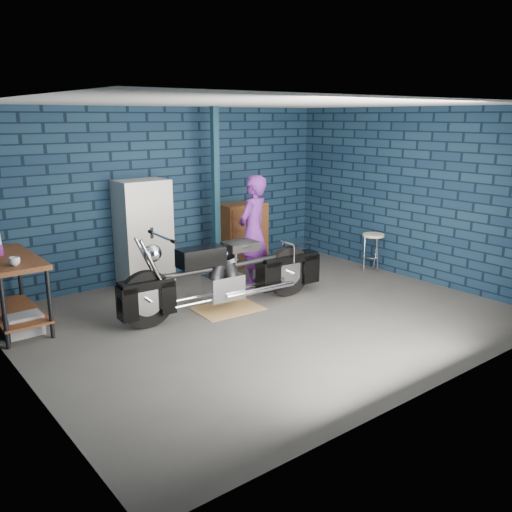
{
  "coord_description": "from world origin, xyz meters",
  "views": [
    {
      "loc": [
        -4.21,
        -5.19,
        2.55
      ],
      "look_at": [
        0.08,
        0.3,
        0.75
      ],
      "focal_mm": 38.0,
      "sensor_mm": 36.0,
      "label": 1
    }
  ],
  "objects": [
    {
      "name": "storage_bin",
      "position": [
        -2.66,
        1.32,
        0.12
      ],
      "size": [
        0.4,
        0.29,
        0.25
      ],
      "primitive_type": "cube",
      "color": "gray",
      "rests_on": "ground"
    },
    {
      "name": "workbench",
      "position": [
        -2.68,
        1.63,
        0.46
      ],
      "size": [
        0.6,
        1.4,
        0.91
      ],
      "primitive_type": "cube",
      "color": "brown",
      "rests_on": "ground"
    },
    {
      "name": "cup_a",
      "position": [
        -2.73,
        1.16,
        0.96
      ],
      "size": [
        0.15,
        0.15,
        0.1
      ],
      "primitive_type": "imported",
      "rotation": [
        0.0,
        0.0,
        -0.25
      ],
      "color": "beige",
      "rests_on": "workbench"
    },
    {
      "name": "support_post",
      "position": [
        0.55,
        1.95,
        1.35
      ],
      "size": [
        0.1,
        0.1,
        2.7
      ],
      "primitive_type": "cube",
      "color": "#132F3D",
      "rests_on": "ground"
    },
    {
      "name": "shop_stool",
      "position": [
        2.78,
        0.57,
        0.32
      ],
      "size": [
        0.44,
        0.44,
        0.65
      ],
      "primitive_type": null,
      "rotation": [
        0.0,
        0.0,
        0.27
      ],
      "color": "beige",
      "rests_on": "ground"
    },
    {
      "name": "room_walls",
      "position": [
        0.0,
        0.55,
        1.9
      ],
      "size": [
        6.02,
        5.01,
        2.71
      ],
      "color": "#102237",
      "rests_on": "ground"
    },
    {
      "name": "person",
      "position": [
        0.73,
        1.21,
        0.85
      ],
      "size": [
        0.73,
        0.62,
        1.7
      ],
      "primitive_type": "imported",
      "rotation": [
        0.0,
        0.0,
        3.55
      ],
      "color": "#5C217C",
      "rests_on": "ground"
    },
    {
      "name": "locker",
      "position": [
        -0.59,
        2.23,
        0.82
      ],
      "size": [
        0.76,
        0.54,
        1.63
      ],
      "primitive_type": "cube",
      "color": "beige",
      "rests_on": "ground"
    },
    {
      "name": "drip_mat",
      "position": [
        -0.22,
        0.55,
        0.0
      ],
      "size": [
        0.91,
        0.71,
        0.01
      ],
      "primitive_type": "cube",
      "rotation": [
        0.0,
        0.0,
        -0.06
      ],
      "color": "#9B7243",
      "rests_on": "ground"
    },
    {
      "name": "tool_chest",
      "position": [
        1.29,
        2.23,
        0.55
      ],
      "size": [
        0.82,
        0.46,
        1.1
      ],
      "primitive_type": "cube",
      "color": "brown",
      "rests_on": "ground"
    },
    {
      "name": "ground",
      "position": [
        0.0,
        0.0,
        0.0
      ],
      "size": [
        6.0,
        6.0,
        0.0
      ],
      "primitive_type": "plane",
      "color": "#444240",
      "rests_on": "ground"
    },
    {
      "name": "motorcycle",
      "position": [
        -0.22,
        0.55,
        0.57
      ],
      "size": [
        2.64,
        0.87,
        1.15
      ],
      "primitive_type": null,
      "rotation": [
        0.0,
        0.0,
        -0.06
      ],
      "color": "black",
      "rests_on": "ground"
    }
  ]
}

